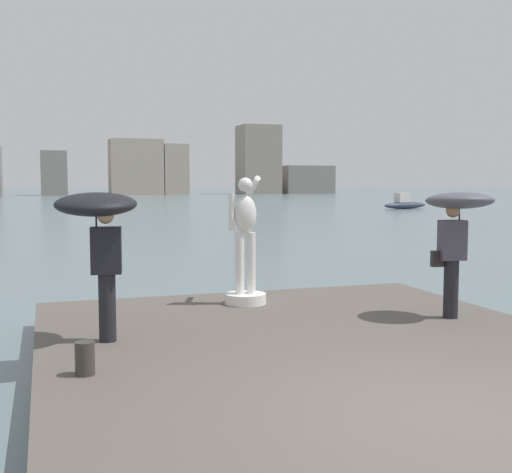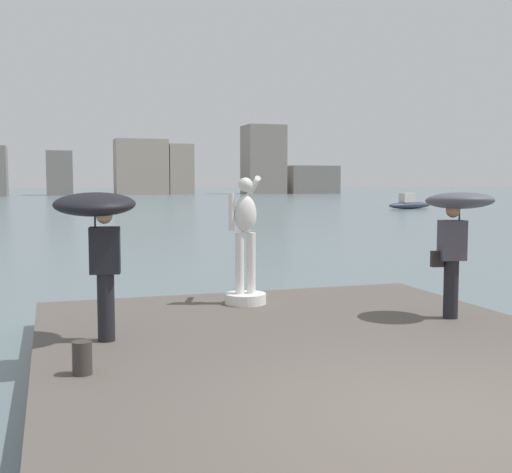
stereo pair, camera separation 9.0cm
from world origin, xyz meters
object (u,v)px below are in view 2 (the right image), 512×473
at_px(statue_white_figure, 245,254).
at_px(boat_mid, 409,204).
at_px(onlooker_left, 97,221).
at_px(mooring_bollard, 82,358).
at_px(onlooker_right, 457,218).

height_order(statue_white_figure, boat_mid, statue_white_figure).
xyz_separation_m(onlooker_left, mooring_bollard, (-0.29, -1.46, -1.37)).
xyz_separation_m(mooring_bollard, boat_mid, (30.31, 43.87, -0.13)).
height_order(statue_white_figure, onlooker_right, statue_white_figure).
xyz_separation_m(onlooker_right, boat_mid, (24.78, 42.59, -1.46)).
distance_m(onlooker_right, boat_mid, 49.30).
bearing_deg(onlooker_left, boat_mid, 54.71).
distance_m(mooring_bollard, boat_mid, 53.32).
height_order(statue_white_figure, onlooker_left, statue_white_figure).
bearing_deg(mooring_bollard, onlooker_left, 78.86).
relative_size(onlooker_right, mooring_bollard, 5.34).
distance_m(statue_white_figure, mooring_bollard, 4.43).
height_order(onlooker_right, mooring_bollard, onlooker_right).
bearing_deg(boat_mid, statue_white_figure, -124.13).
bearing_deg(onlooker_left, onlooker_right, -1.93).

